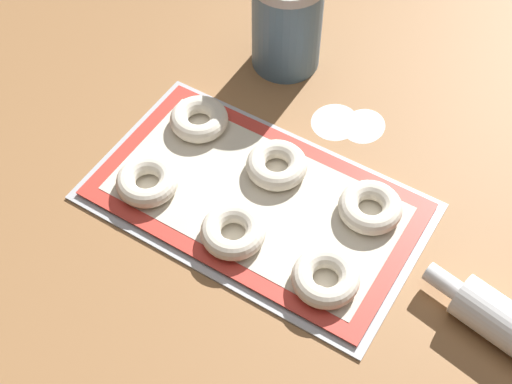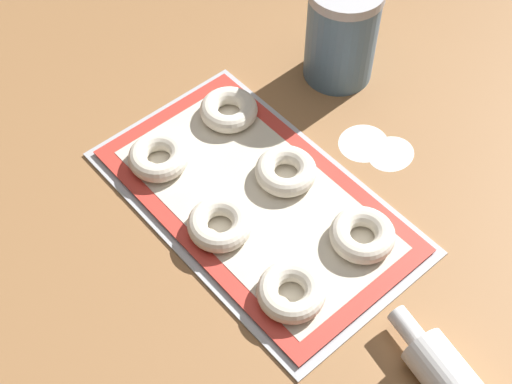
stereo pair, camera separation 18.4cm
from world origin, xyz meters
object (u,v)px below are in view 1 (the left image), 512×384
bagel_back_right (370,207)px  bagel_front_center (233,232)px  baking_tray (256,201)px  bagel_back_left (199,119)px  bagel_front_right (326,278)px  bagel_front_left (147,181)px  flour_canister (287,21)px  bagel_back_center (277,165)px

bagel_back_right → bagel_front_center: bearing=-136.3°
baking_tray → bagel_back_left: bagel_back_left is taller
bagel_front_center → bagel_front_right: size_ratio=1.00×
bagel_front_left → bagel_back_right: bearing=23.5°
baking_tray → bagel_back_left: (-0.15, 0.07, 0.02)m
baking_tray → bagel_front_center: bagel_front_center is taller
flour_canister → bagel_back_right: bearing=-39.5°
baking_tray → bagel_back_center: 0.06m
bagel_back_left → bagel_front_center: bearing=-43.0°
baking_tray → bagel_front_left: size_ratio=5.30×
bagel_front_center → bagel_back_center: same height
bagel_front_center → flour_canister: bearing=109.2°
bagel_front_center → bagel_front_right: bearing=1.1°
bagel_front_right → bagel_back_left: bearing=154.3°
bagel_front_left → bagel_back_left: bearing=92.2°
bagel_front_center → bagel_back_left: bearing=137.0°
bagel_back_left → bagel_back_center: bearing=-5.9°
bagel_back_left → bagel_back_right: (0.30, -0.01, 0.00)m
bagel_back_left → bagel_back_right: bearing=-2.3°
baking_tray → bagel_front_center: (0.01, -0.07, 0.02)m
bagel_front_left → flour_canister: (0.03, 0.35, 0.06)m
bagel_back_left → bagel_back_center: (0.15, -0.02, 0.00)m
bagel_back_center → flour_canister: (-0.12, 0.22, 0.06)m
bagel_front_right → bagel_back_right: size_ratio=1.00×
baking_tray → bagel_front_left: bagel_front_left is taller
bagel_back_right → bagel_back_center: bearing=-178.6°
bagel_front_right → bagel_back_left: same height
bagel_front_center → bagel_front_left: bearing=177.1°
baking_tray → bagel_back_left: 0.17m
bagel_front_left → bagel_front_center: bearing=-2.9°
bagel_front_left → flour_canister: size_ratio=0.53×
baking_tray → bagel_back_right: bearing=22.2°
bagel_front_center → bagel_back_right: (0.14, 0.14, 0.00)m
bagel_front_left → bagel_back_right: size_ratio=1.00×
bagel_front_center → bagel_back_left: (-0.16, 0.15, 0.00)m
bagel_front_left → bagel_back_left: size_ratio=1.00×
baking_tray → bagel_back_center: bearing=90.1°
bagel_front_center → bagel_back_right: size_ratio=1.00×
flour_canister → bagel_back_center: bearing=-62.8°
bagel_front_left → bagel_back_right: (0.30, 0.13, 0.00)m
bagel_front_right → bagel_back_right: 0.13m
bagel_back_right → bagel_back_left: bearing=177.7°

